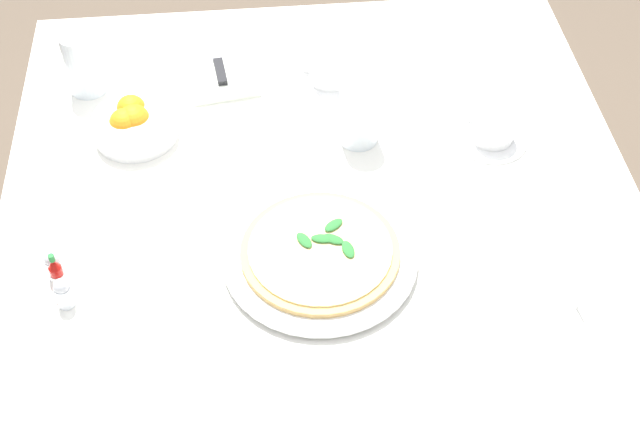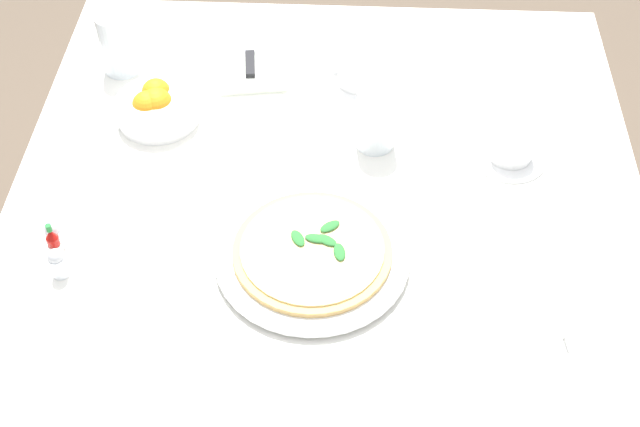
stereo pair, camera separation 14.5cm
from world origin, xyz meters
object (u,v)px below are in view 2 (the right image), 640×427
object	(u,v)px
pepper_shaker	(58,264)
water_glass_far_right	(119,46)
coffee_cup_far_left	(358,73)
dinner_knife	(250,49)
pizza	(312,250)
citrus_bowl	(156,107)
coffee_cup_center_back	(511,147)
pizza_plate	(312,256)
salt_shaker	(54,236)
water_glass_near_right	(376,120)
menu_card	(559,302)
hot_sauce_bottle	(55,246)
napkin_folded	(250,55)

from	to	relation	value
pepper_shaker	water_glass_far_right	bearing A→B (deg)	0.73
coffee_cup_far_left	dinner_knife	distance (m)	0.23
pizza	citrus_bowl	world-z (taller)	citrus_bowl
coffee_cup_center_back	coffee_cup_far_left	size ratio (longest dim) A/B	1.00
pizza_plate	salt_shaker	bearing A→B (deg)	88.73
water_glass_near_right	menu_card	bearing A→B (deg)	-143.07
coffee_cup_center_back	hot_sauce_bottle	world-z (taller)	hot_sauce_bottle
pizza	coffee_cup_far_left	distance (m)	0.45
pizza_plate	water_glass_near_right	xyz separation A→B (m)	(0.28, -0.10, 0.05)
napkin_folded	citrus_bowl	world-z (taller)	citrus_bowl
salt_shaker	menu_card	size ratio (longest dim) A/B	0.63
napkin_folded	water_glass_far_right	bearing A→B (deg)	91.18
citrus_bowl	pepper_shaker	distance (m)	0.39
hot_sauce_bottle	coffee_cup_far_left	bearing A→B (deg)	-44.99
coffee_cup_center_back	citrus_bowl	size ratio (longest dim) A/B	0.87
water_glass_near_right	dinner_knife	distance (m)	0.35
dinner_knife	hot_sauce_bottle	bearing A→B (deg)	148.55
menu_card	coffee_cup_center_back	bearing A→B (deg)	178.11
coffee_cup_center_back	napkin_folded	world-z (taller)	coffee_cup_center_back
pizza_plate	dinner_knife	size ratio (longest dim) A/B	1.58
water_glass_near_right	dinner_knife	bearing A→B (deg)	46.09
citrus_bowl	menu_card	xyz separation A→B (m)	(-0.42, -0.68, 0.00)
pizza_plate	menu_card	bearing A→B (deg)	-103.21
citrus_bowl	hot_sauce_bottle	size ratio (longest dim) A/B	1.81
water_glass_near_right	citrus_bowl	distance (m)	0.41
pizza_plate	pepper_shaker	size ratio (longest dim) A/B	5.50
coffee_cup_far_left	napkin_folded	xyz separation A→B (m)	(0.07, 0.21, -0.02)
coffee_cup_far_left	salt_shaker	bearing A→B (deg)	132.62
coffee_cup_far_left	water_glass_far_right	world-z (taller)	water_glass_far_right
water_glass_far_right	dinner_knife	size ratio (longest dim) A/B	0.64
water_glass_far_right	citrus_bowl	world-z (taller)	water_glass_far_right
water_glass_far_right	napkin_folded	distance (m)	0.25
pizza	napkin_folded	xyz separation A→B (m)	(0.52, 0.15, -0.01)
citrus_bowl	hot_sauce_bottle	distance (m)	0.36
napkin_folded	citrus_bowl	xyz separation A→B (m)	(-0.19, 0.15, 0.02)
pizza	coffee_cup_far_left	world-z (taller)	coffee_cup_far_left
pizza	coffee_cup_center_back	bearing A→B (deg)	-52.86
water_glass_near_right	coffee_cup_center_back	bearing A→B (deg)	-96.13
pizza	water_glass_near_right	world-z (taller)	water_glass_near_right
pizza	coffee_cup_far_left	size ratio (longest dim) A/B	1.94
pizza_plate	menu_card	world-z (taller)	menu_card
salt_shaker	pepper_shaker	world-z (taller)	same
menu_card	water_glass_near_right	bearing A→B (deg)	-151.21
water_glass_near_right	napkin_folded	distance (m)	0.35
pizza_plate	pepper_shaker	xyz separation A→B (m)	(-0.05, 0.39, 0.01)
pizza_plate	water_glass_far_right	world-z (taller)	water_glass_far_right
dinner_knife	salt_shaker	distance (m)	0.57
pizza_plate	water_glass_near_right	world-z (taller)	water_glass_near_right
napkin_folded	salt_shaker	distance (m)	0.57
pizza_plate	coffee_cup_center_back	size ratio (longest dim) A/B	2.38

